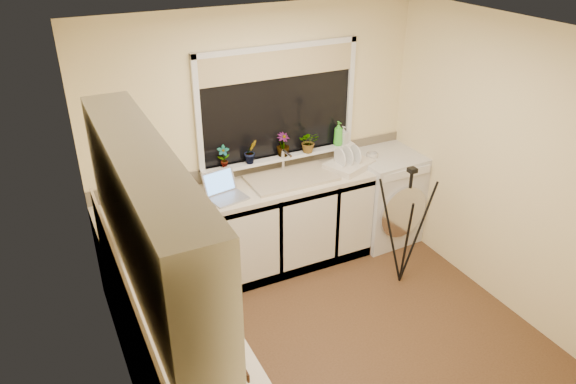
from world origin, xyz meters
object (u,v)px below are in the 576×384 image
at_px(plant_a, 224,157).
at_px(plant_c, 283,145).
at_px(plant_b, 251,152).
at_px(washing_machine, 384,196).
at_px(laptop, 224,191).
at_px(cup_left, 190,335).
at_px(steel_jar, 187,330).
at_px(soap_bottle_clear, 343,135).
at_px(kettle, 162,248).
at_px(plant_d, 309,142).
at_px(cup_back, 372,157).
at_px(microwave, 148,224).
at_px(dish_rack, 349,165).
at_px(soap_bottle_green, 338,133).
at_px(tripod, 406,227).

bearing_deg(plant_a, plant_c, 0.39).
bearing_deg(plant_b, washing_machine, -8.73).
bearing_deg(laptop, cup_left, -127.77).
height_order(steel_jar, soap_bottle_clear, soap_bottle_clear).
distance_m(laptop, kettle, 1.03).
xyz_separation_m(kettle, plant_b, (1.10, 0.97, 0.17)).
distance_m(steel_jar, plant_a, 2.07).
bearing_deg(plant_c, washing_machine, -12.49).
relative_size(steel_jar, plant_d, 0.48).
distance_m(soap_bottle_clear, cup_back, 0.36).
distance_m(laptop, microwave, 0.86).
distance_m(washing_machine, microwave, 2.61).
bearing_deg(steel_jar, laptop, 62.58).
xyz_separation_m(washing_machine, plant_d, (-0.79, 0.20, 0.68)).
bearing_deg(microwave, dish_rack, -88.11).
xyz_separation_m(washing_machine, steel_jar, (-2.58, -1.61, 0.48)).
xyz_separation_m(plant_b, soap_bottle_green, (0.95, 0.02, 0.01)).
distance_m(dish_rack, steel_jar, 2.65).
height_order(soap_bottle_clear, cup_left, soap_bottle_clear).
bearing_deg(plant_c, plant_b, -176.66).
distance_m(washing_machine, plant_d, 1.07).
distance_m(soap_bottle_clear, cup_left, 2.90).
bearing_deg(laptop, plant_d, 2.78).
relative_size(laptop, tripod, 0.30).
height_order(laptop, steel_jar, laptop).
bearing_deg(tripod, washing_machine, 70.48).
bearing_deg(microwave, cup_back, -88.63).
distance_m(steel_jar, cup_left, 0.04).
xyz_separation_m(microwave, cup_left, (-0.05, -1.23, -0.09)).
bearing_deg(cup_back, plant_d, 163.51).
distance_m(laptop, soap_bottle_clear, 1.42).
relative_size(laptop, dish_rack, 0.82).
bearing_deg(microwave, tripod, -108.22).
relative_size(laptop, plant_a, 1.69).
bearing_deg(soap_bottle_clear, plant_c, -179.50).
xyz_separation_m(soap_bottle_green, cup_left, (-2.12, -1.88, -0.23)).
relative_size(plant_a, plant_b, 0.94).
distance_m(dish_rack, plant_a, 1.24).
bearing_deg(microwave, cup_left, 168.16).
height_order(microwave, plant_c, plant_c).
bearing_deg(soap_bottle_green, plant_d, -175.43).
bearing_deg(plant_a, kettle, -130.48).
bearing_deg(plant_d, soap_bottle_green, 4.57).
xyz_separation_m(washing_machine, cup_back, (-0.17, 0.02, 0.47)).
bearing_deg(plant_d, plant_a, 178.20).
height_order(kettle, cup_back, kettle).
bearing_deg(plant_b, laptop, -145.35).
bearing_deg(cup_back, tripod, -99.93).
distance_m(microwave, soap_bottle_clear, 2.24).
bearing_deg(kettle, soap_bottle_green, 25.63).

